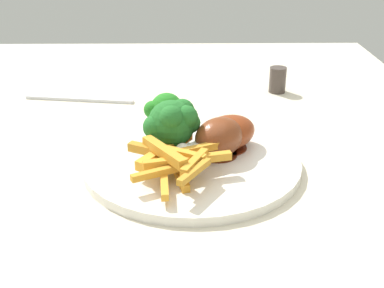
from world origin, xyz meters
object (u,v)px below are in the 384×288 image
object	(u,v)px
chicken_drumstick_near	(217,139)
chicken_drumstick_far	(226,134)
broccoli_floret_front	(174,122)
broccoli_floret_middle	(165,111)
dining_table	(168,218)
fork	(79,99)
carrot_fries_pile	(175,158)
dinner_plate	(192,162)
pepper_shaker	(278,80)

from	to	relation	value
chicken_drumstick_near	chicken_drumstick_far	xyz separation A→B (m)	(0.02, -0.01, -0.00)
broccoli_floret_front	broccoli_floret_middle	world-z (taller)	broccoli_floret_front
dining_table	fork	world-z (taller)	fork
dining_table	carrot_fries_pile	world-z (taller)	carrot_fries_pile
carrot_fries_pile	dining_table	bearing A→B (deg)	11.37
chicken_drumstick_far	broccoli_floret_front	bearing A→B (deg)	99.56
broccoli_floret_middle	carrot_fries_pile	xyz separation A→B (m)	(-0.10, -0.01, -0.02)
chicken_drumstick_near	chicken_drumstick_far	size ratio (longest dim) A/B	0.89
chicken_drumstick_far	dining_table	bearing A→B (deg)	99.65
carrot_fries_pile	fork	world-z (taller)	carrot_fries_pile
dinner_plate	chicken_drumstick_far	size ratio (longest dim) A/B	2.33
broccoli_floret_front	chicken_drumstick_near	bearing A→B (deg)	-100.52
chicken_drumstick_far	pepper_shaker	distance (m)	0.29
broccoli_floret_front	carrot_fries_pile	bearing A→B (deg)	-178.19
carrot_fries_pile	chicken_drumstick_far	size ratio (longest dim) A/B	1.30
dinner_plate	broccoli_floret_front	distance (m)	0.06
chicken_drumstick_far	fork	size ratio (longest dim) A/B	0.63
broccoli_floret_front	broccoli_floret_middle	xyz separation A→B (m)	(0.04, 0.01, -0.00)
carrot_fries_pile	chicken_drumstick_near	distance (m)	0.07
fork	dining_table	bearing A→B (deg)	132.41
dining_table	carrot_fries_pile	size ratio (longest dim) A/B	8.26
chicken_drumstick_far	pepper_shaker	world-z (taller)	chicken_drumstick_far
pepper_shaker	broccoli_floret_front	bearing A→B (deg)	146.53
chicken_drumstick_near	pepper_shaker	xyz separation A→B (m)	(0.28, -0.13, -0.01)
dining_table	chicken_drumstick_near	bearing A→B (deg)	-97.39
dining_table	dinner_plate	xyz separation A→B (m)	(-0.01, -0.03, 0.09)
chicken_drumstick_far	dinner_plate	bearing A→B (deg)	121.56
dinner_plate	pepper_shaker	bearing A→B (deg)	-28.56
carrot_fries_pile	fork	size ratio (longest dim) A/B	0.81
fork	dinner_plate	bearing A→B (deg)	135.98
chicken_drumstick_near	pepper_shaker	distance (m)	0.31
broccoli_floret_middle	chicken_drumstick_near	xyz separation A→B (m)	(-0.05, -0.07, -0.02)
dinner_plate	broccoli_floret_front	world-z (taller)	broccoli_floret_front
broccoli_floret_middle	pepper_shaker	world-z (taller)	broccoli_floret_middle
broccoli_floret_front	carrot_fries_pile	size ratio (longest dim) A/B	0.47
broccoli_floret_middle	carrot_fries_pile	bearing A→B (deg)	-171.53
pepper_shaker	chicken_drumstick_near	bearing A→B (deg)	156.08
chicken_drumstick_near	broccoli_floret_front	bearing A→B (deg)	79.48
dining_table	pepper_shaker	size ratio (longest dim) A/B	27.99
broccoli_floret_middle	carrot_fries_pile	size ratio (longest dim) A/B	0.44
carrot_fries_pile	fork	distance (m)	0.34
dinner_plate	carrot_fries_pile	size ratio (longest dim) A/B	1.80
dinner_plate	carrot_fries_pile	bearing A→B (deg)	154.33
chicken_drumstick_near	fork	size ratio (longest dim) A/B	0.56
broccoli_floret_middle	pepper_shaker	size ratio (longest dim) A/B	1.51
dinner_plate	broccoli_floret_front	bearing A→B (deg)	55.44
dinner_plate	chicken_drumstick_near	distance (m)	0.04
broccoli_floret_front	fork	world-z (taller)	broccoli_floret_front
dining_table	dinner_plate	size ratio (longest dim) A/B	4.59
chicken_drumstick_far	pepper_shaker	xyz separation A→B (m)	(0.26, -0.11, -0.01)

